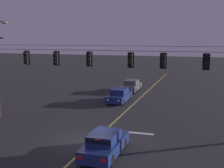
{
  "coord_description": "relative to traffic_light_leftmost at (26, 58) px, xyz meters",
  "views": [
    {
      "loc": [
        6.82,
        -17.48,
        6.81
      ],
      "look_at": [
        0.0,
        4.33,
        3.2
      ],
      "focal_mm": 47.97,
      "sensor_mm": 36.0,
      "label": 1
    }
  ],
  "objects": [
    {
      "name": "car_oncoming_trailing",
      "position": [
        4.87,
        15.79,
        -4.51
      ],
      "size": [
        1.8,
        4.42,
        1.39
      ],
      "color": "#4C4C51",
      "rests_on": "ground"
    },
    {
      "name": "signal_span_assembly",
      "position": [
        6.89,
        0.02,
        -1.4
      ],
      "size": [
        21.48,
        0.32,
        7.22
      ],
      "color": "#38281C",
      "rests_on": "ground"
    },
    {
      "name": "traffic_light_rightmost",
      "position": [
        10.91,
        0.0,
        0.0
      ],
      "size": [
        0.48,
        0.41,
        1.22
      ],
      "color": "black"
    },
    {
      "name": "traffic_light_centre",
      "position": [
        5.39,
        0.0,
        0.0
      ],
      "size": [
        0.48,
        0.41,
        1.22
      ],
      "color": "black"
    },
    {
      "name": "traffic_light_right_inner",
      "position": [
        8.58,
        0.0,
        0.0
      ],
      "size": [
        0.48,
        0.41,
        1.22
      ],
      "color": "black"
    },
    {
      "name": "stop_bar_paint",
      "position": [
        8.79,
        -0.58,
        -5.16
      ],
      "size": [
        3.4,
        0.36,
        0.01
      ],
      "primitive_type": "cube",
      "color": "silver",
      "rests_on": "ground"
    },
    {
      "name": "lane_centre_stripe",
      "position": [
        6.89,
        6.02,
        -5.16
      ],
      "size": [
        0.14,
        60.0,
        0.01
      ],
      "primitive_type": "cube",
      "color": "#D1C64C",
      "rests_on": "ground"
    },
    {
      "name": "car_oncoming_lead",
      "position": [
        5.16,
        9.12,
        -4.51
      ],
      "size": [
        1.8,
        4.42,
        1.39
      ],
      "color": "navy",
      "rests_on": "ground"
    },
    {
      "name": "ground_plane",
      "position": [
        6.89,
        -3.31,
        -5.16
      ],
      "size": [
        180.0,
        180.0,
        0.0
      ],
      "primitive_type": "plane",
      "color": "#28282B"
    },
    {
      "name": "traffic_light_leftmost",
      "position": [
        0.0,
        0.0,
        0.0
      ],
      "size": [
        0.48,
        0.41,
        1.22
      ],
      "color": "black"
    },
    {
      "name": "traffic_light_far_right",
      "position": [
        13.77,
        0.0,
        0.0
      ],
      "size": [
        0.48,
        0.41,
        1.22
      ],
      "color": "black"
    },
    {
      "name": "traffic_light_left_inner",
      "position": [
        2.65,
        0.0,
        0.0
      ],
      "size": [
        0.48,
        0.41,
        1.22
      ],
      "color": "black"
    },
    {
      "name": "car_waiting_near_lane",
      "position": [
        8.35,
        -5.09,
        -4.51
      ],
      "size": [
        1.8,
        4.33,
        1.39
      ],
      "color": "navy",
      "rests_on": "ground"
    }
  ]
}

